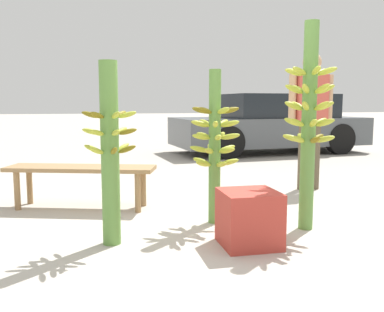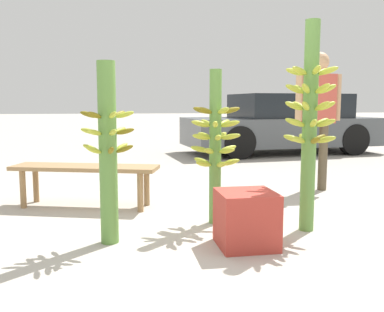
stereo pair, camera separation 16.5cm
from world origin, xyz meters
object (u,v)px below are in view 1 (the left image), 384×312
(banana_stalk_left, at_px, (110,152))
(market_bench, at_px, (81,172))
(parked_car, at_px, (271,124))
(produce_crate, at_px, (249,218))
(banana_stalk_center, at_px, (215,143))
(banana_stalk_right, at_px, (309,121))
(vendor_person, at_px, (311,108))

(banana_stalk_left, xyz_separation_m, market_bench, (-0.26, 1.21, -0.34))
(market_bench, distance_m, parked_car, 5.73)
(parked_car, relative_size, produce_crate, 10.11)
(banana_stalk_center, bearing_deg, market_bench, 145.50)
(market_bench, xyz_separation_m, produce_crate, (1.27, -1.47, -0.16))
(banana_stalk_center, height_order, produce_crate, banana_stalk_center)
(banana_stalk_center, height_order, banana_stalk_right, banana_stalk_right)
(banana_stalk_left, height_order, banana_stalk_center, banana_stalk_left)
(market_bench, bearing_deg, parked_car, 64.91)
(banana_stalk_left, height_order, market_bench, banana_stalk_left)
(vendor_person, bearing_deg, banana_stalk_left, 33.41)
(banana_stalk_left, relative_size, parked_car, 0.33)
(vendor_person, distance_m, market_bench, 2.83)
(banana_stalk_right, height_order, produce_crate, banana_stalk_right)
(banana_stalk_center, height_order, market_bench, banana_stalk_center)
(banana_stalk_right, distance_m, market_bench, 2.30)
(market_bench, relative_size, parked_car, 0.37)
(banana_stalk_center, relative_size, banana_stalk_right, 0.78)
(vendor_person, distance_m, produce_crate, 2.49)
(market_bench, height_order, produce_crate, market_bench)
(parked_car, bearing_deg, produce_crate, 150.30)
(banana_stalk_right, bearing_deg, market_bench, 148.45)
(produce_crate, bearing_deg, vendor_person, 51.79)
(parked_car, height_order, produce_crate, parked_car)
(banana_stalk_right, xyz_separation_m, parked_car, (1.95, 5.40, -0.31))
(banana_stalk_right, relative_size, parked_car, 0.41)
(banana_stalk_right, relative_size, vendor_person, 1.04)
(banana_stalk_center, xyz_separation_m, banana_stalk_right, (0.71, -0.35, 0.20))
(parked_car, bearing_deg, banana_stalk_center, 146.77)
(banana_stalk_center, distance_m, market_bench, 1.48)
(vendor_person, bearing_deg, banana_stalk_center, 38.28)
(vendor_person, relative_size, parked_car, 0.40)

